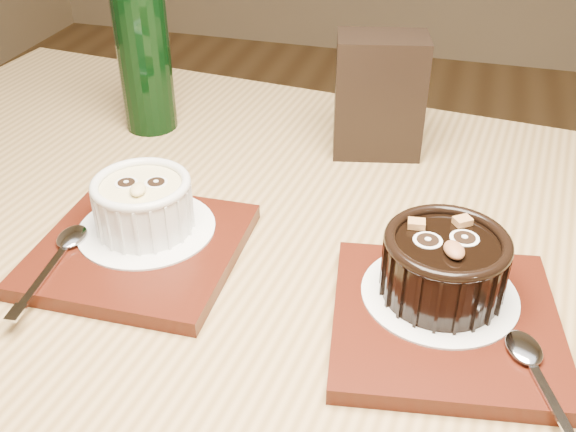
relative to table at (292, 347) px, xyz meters
name	(u,v)px	position (x,y,z in m)	size (l,w,h in m)	color
table	(292,347)	(0.00, 0.00, 0.00)	(1.27, 0.92, 0.75)	olive
tray_left	(140,249)	(-0.14, -0.01, 0.10)	(0.18, 0.18, 0.01)	#44150B
doily_left	(147,228)	(-0.15, 0.01, 0.11)	(0.13, 0.13, 0.00)	white
ramekin_white	(143,202)	(-0.15, 0.01, 0.14)	(0.09, 0.09, 0.05)	silver
spoon_left	(55,259)	(-0.20, -0.06, 0.11)	(0.03, 0.13, 0.01)	silver
tray_right	(445,322)	(0.14, -0.03, 0.10)	(0.18, 0.18, 0.01)	#44150B
doily_right	(439,294)	(0.13, -0.01, 0.11)	(0.13, 0.13, 0.00)	white
ramekin_dark	(444,263)	(0.13, -0.01, 0.14)	(0.10, 0.10, 0.06)	black
spoon_right	(543,383)	(0.21, -0.09, 0.11)	(0.03, 0.13, 0.01)	silver
condiment_stand	(379,96)	(0.03, 0.25, 0.16)	(0.10, 0.06, 0.14)	black
green_bottle	(144,56)	(-0.25, 0.24, 0.18)	(0.06, 0.06, 0.24)	black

